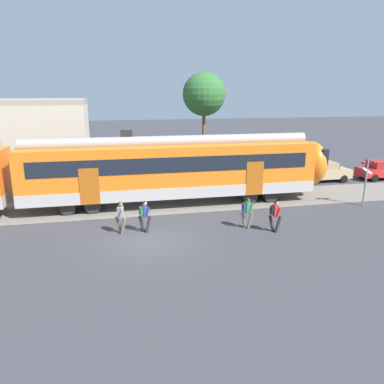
# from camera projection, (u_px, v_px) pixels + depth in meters

# --- Properties ---
(ground_plane) EXTENTS (160.00, 160.00, 0.00)m
(ground_plane) POSITION_uv_depth(u_px,v_px,m) (148.00, 242.00, 17.87)
(ground_plane) COLOR #38383D
(commuter_train) EXTENTS (38.05, 3.07, 4.73)m
(commuter_train) POSITION_uv_depth(u_px,v_px,m) (27.00, 175.00, 21.70)
(commuter_train) COLOR #B2ADA8
(commuter_train) RESTS_ON ground
(pedestrian_grey) EXTENTS (0.59, 0.63, 1.67)m
(pedestrian_grey) POSITION_uv_depth(u_px,v_px,m) (121.00, 215.00, 18.69)
(pedestrian_grey) COLOR #6B6051
(pedestrian_grey) RESTS_ON ground
(pedestrian_navy) EXTENTS (0.69, 0.54, 1.67)m
(pedestrian_navy) POSITION_uv_depth(u_px,v_px,m) (144.00, 214.00, 18.85)
(pedestrian_navy) COLOR #28282D
(pedestrian_navy) RESTS_ON ground
(pedestrian_green) EXTENTS (0.68, 0.54, 1.67)m
(pedestrian_green) POSITION_uv_depth(u_px,v_px,m) (247.00, 210.00, 19.41)
(pedestrian_green) COLOR #6B6051
(pedestrian_green) RESTS_ON ground
(pedestrian_red) EXTENTS (0.63, 0.55, 1.67)m
(pedestrian_red) POSITION_uv_depth(u_px,v_px,m) (275.00, 213.00, 18.88)
(pedestrian_red) COLOR #28282D
(pedestrian_red) RESTS_ON ground
(parked_car_tan) EXTENTS (4.01, 1.78, 1.54)m
(parked_car_tan) POSITION_uv_depth(u_px,v_px,m) (324.00, 172.00, 29.73)
(parked_car_tan) COLOR tan
(parked_car_tan) RESTS_ON ground
(parked_car_red) EXTENTS (4.02, 1.79, 1.54)m
(parked_car_red) POSITION_uv_depth(u_px,v_px,m) (382.00, 170.00, 30.51)
(parked_car_red) COLOR #B22323
(parked_car_red) RESTS_ON ground
(crossing_signal) EXTENTS (0.96, 0.22, 3.00)m
(crossing_signal) POSITION_uv_depth(u_px,v_px,m) (367.00, 174.00, 23.00)
(crossing_signal) COLOR gray
(crossing_signal) RESTS_ON ground
(street_tree_right) EXTENTS (4.11, 4.11, 8.75)m
(street_tree_right) POSITION_uv_depth(u_px,v_px,m) (204.00, 95.00, 35.77)
(street_tree_right) COLOR brown
(street_tree_right) RESTS_ON ground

